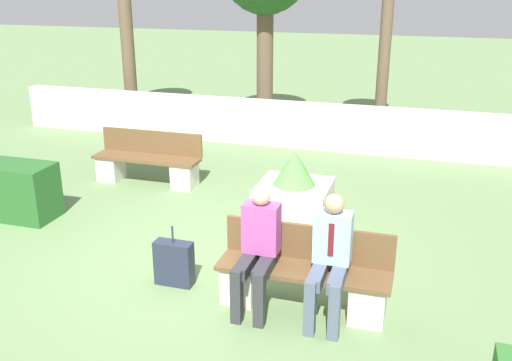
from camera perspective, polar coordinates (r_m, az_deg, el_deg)
ground_plane at (r=7.33m, az=-4.15°, el=-7.60°), size 60.00×60.00×0.00m
perimeter_wall at (r=11.82m, az=4.76°, el=5.52°), size 13.01×0.30×0.94m
bench_front at (r=6.15m, az=4.78°, el=-9.76°), size 1.84×0.48×0.87m
bench_left_side at (r=9.92m, az=-10.78°, el=1.65°), size 1.86×0.49×0.87m
person_seated_man at (r=5.79m, az=7.42°, el=-7.30°), size 0.38×0.63×1.34m
person_seated_woman at (r=5.94m, az=0.17°, el=-6.42°), size 0.38×0.63×1.34m
hedge_block_near_left at (r=9.16m, az=-23.81°, el=-0.81°), size 1.54×0.61×0.82m
planter_corner_left at (r=8.07m, az=3.80°, el=-1.61°), size 1.00×1.00×1.10m
suitcase at (r=6.66m, az=-8.20°, el=-8.18°), size 0.44×0.18×0.73m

